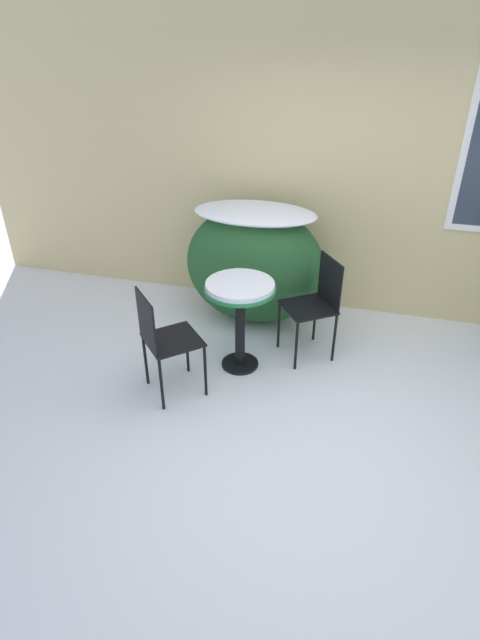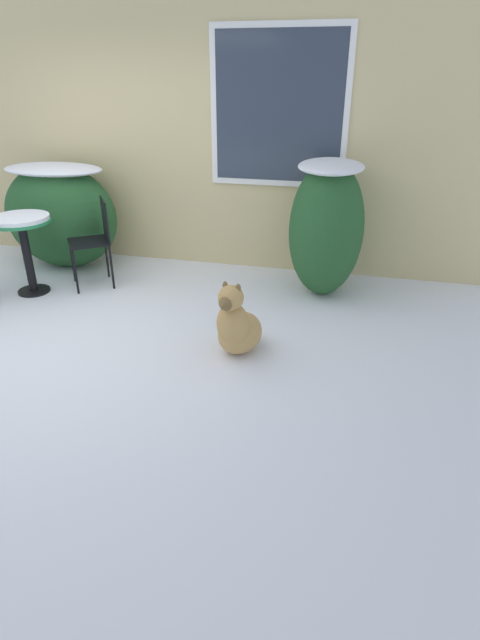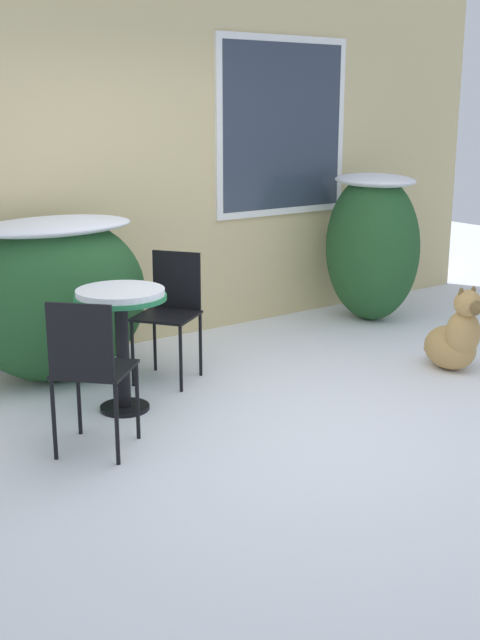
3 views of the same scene
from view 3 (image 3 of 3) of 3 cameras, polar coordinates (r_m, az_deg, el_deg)
ground_plane at (r=5.05m, az=4.03°, el=-7.48°), size 16.00×16.00×0.00m
house_wall at (r=6.56m, az=-7.59°, el=11.25°), size 8.00×0.10×2.99m
shrub_left at (r=5.83m, az=-12.81°, el=1.73°), size 1.34×0.79×1.18m
shrub_middle at (r=7.43m, az=9.38°, el=5.37°), size 0.74×0.95×1.34m
patio_table at (r=5.14m, az=-8.45°, el=0.37°), size 0.59×0.59×0.81m
patio_chair_near_table at (r=5.76m, az=-4.98°, el=0.83°), size 0.56×0.56×0.92m
patio_chair_far_side at (r=4.54m, az=-10.62°, el=-3.28°), size 0.57×0.57×0.92m
dog at (r=6.19m, az=15.06°, el=-1.32°), size 0.43×0.64×0.66m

